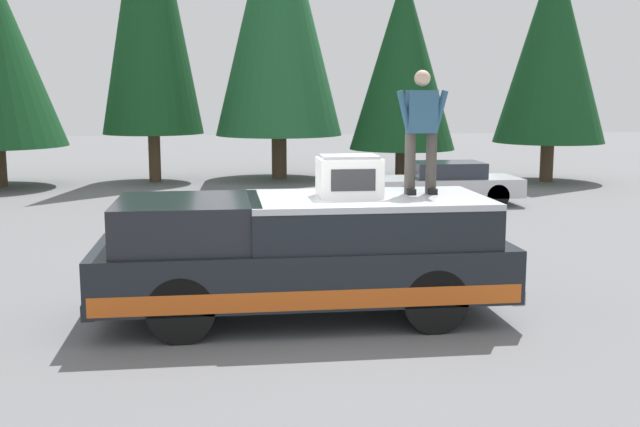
% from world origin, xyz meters
% --- Properties ---
extents(ground_plane, '(90.00, 90.00, 0.00)m').
position_xyz_m(ground_plane, '(0.00, 0.00, 0.00)').
color(ground_plane, slate).
extents(pickup_truck, '(2.01, 5.54, 1.65)m').
position_xyz_m(pickup_truck, '(0.44, 0.15, 0.87)').
color(pickup_truck, black).
rests_on(pickup_truck, ground).
extents(compressor_unit, '(0.65, 0.84, 0.56)m').
position_xyz_m(compressor_unit, '(0.46, -0.48, 1.93)').
color(compressor_unit, white).
rests_on(compressor_unit, pickup_truck).
extents(person_on_truck_bed, '(0.29, 0.72, 1.69)m').
position_xyz_m(person_on_truck_bed, '(0.63, -1.51, 2.55)').
color(person_on_truck_bed, '#423D38').
rests_on(person_on_truck_bed, pickup_truck).
extents(parked_car_silver, '(1.64, 4.10, 1.16)m').
position_xyz_m(parked_car_silver, '(10.44, -4.78, 0.58)').
color(parked_car_silver, silver).
rests_on(parked_car_silver, ground).
extents(conifer_far_left, '(3.71, 3.71, 7.83)m').
position_xyz_m(conifer_far_left, '(15.26, -9.83, 4.57)').
color(conifer_far_left, '#4C3826').
rests_on(conifer_far_left, ground).
extents(conifer_left, '(3.66, 3.66, 7.15)m').
position_xyz_m(conifer_left, '(16.59, -5.07, 4.09)').
color(conifer_left, '#4C3826').
rests_on(conifer_left, ground).
extents(conifer_center_left, '(4.40, 4.40, 10.35)m').
position_xyz_m(conifer_center_left, '(17.27, -0.81, 5.93)').
color(conifer_center_left, '#4C3826').
rests_on(conifer_center_left, ground).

